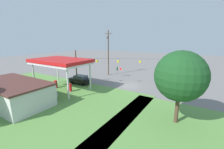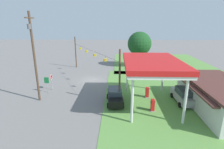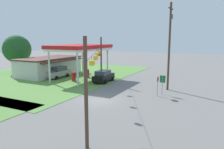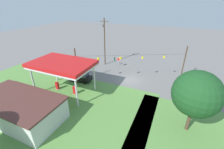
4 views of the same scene
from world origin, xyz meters
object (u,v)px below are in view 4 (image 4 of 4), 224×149
object	(u,v)px
tree_west_verge	(197,94)
car_at_pumps_front	(81,77)
fuel_pump_near	(75,91)
utility_pole_main	(104,40)
fuel_pump_far	(57,86)
stop_sign_roadside	(118,60)
gas_station_canopy	(62,65)
car_at_pumps_rear	(49,101)
gas_station_store	(20,108)
route_sign	(115,60)

from	to	relation	value
tree_west_verge	car_at_pumps_front	bearing A→B (deg)	-15.14
fuel_pump_near	utility_pole_main	distance (m)	15.96
car_at_pumps_front	utility_pole_main	world-z (taller)	utility_pole_main
utility_pole_main	tree_west_verge	distance (m)	25.18
fuel_pump_near	fuel_pump_far	size ratio (longest dim) A/B	1.00
fuel_pump_far	stop_sign_roadside	world-z (taller)	stop_sign_roadside
utility_pole_main	tree_west_verge	size ratio (longest dim) A/B	1.40
gas_station_canopy	fuel_pump_near	size ratio (longest dim) A/B	7.01
fuel_pump_near	car_at_pumps_rear	size ratio (longest dim) A/B	0.31
fuel_pump_near	gas_station_store	bearing A→B (deg)	68.39
gas_station_canopy	fuel_pump_far	xyz separation A→B (m)	(1.99, -0.00, -4.64)
car_at_pumps_rear	route_sign	size ratio (longest dim) A/B	2.05
stop_sign_roadside	tree_west_verge	size ratio (longest dim) A/B	0.30
gas_station_canopy	fuel_pump_near	xyz separation A→B (m)	(-1.99, -0.00, -4.64)
gas_station_store	tree_west_verge	distance (m)	22.92
stop_sign_roadside	route_sign	distance (m)	1.17
fuel_pump_near	stop_sign_roadside	size ratio (longest dim) A/B	0.60
tree_west_verge	car_at_pumps_rear	bearing A→B (deg)	10.36
utility_pole_main	gas_station_store	bearing A→B (deg)	85.40
car_at_pumps_front	route_sign	distance (m)	10.81
fuel_pump_near	route_sign	size ratio (longest dim) A/B	0.63
gas_station_store	fuel_pump_near	size ratio (longest dim) A/B	8.19
route_sign	fuel_pump_near	bearing A→B (deg)	84.38
gas_station_store	car_at_pumps_front	distance (m)	12.65
fuel_pump_far	stop_sign_roadside	bearing A→B (deg)	-114.35
gas_station_canopy	car_at_pumps_rear	world-z (taller)	gas_station_canopy
car_at_pumps_front	stop_sign_roadside	xyz separation A→B (m)	(-4.40, -9.97, 0.83)
gas_station_canopy	utility_pole_main	distance (m)	14.90
car_at_pumps_rear	tree_west_verge	bearing A→B (deg)	8.80
gas_station_canopy	fuel_pump_far	distance (m)	5.05
gas_station_store	fuel_pump_near	distance (m)	8.70
fuel_pump_far	car_at_pumps_front	world-z (taller)	car_at_pumps_front
gas_station_store	car_at_pumps_front	bearing A→B (deg)	-96.25
fuel_pump_far	route_sign	world-z (taller)	route_sign
fuel_pump_far	car_at_pumps_rear	world-z (taller)	car_at_pumps_rear
fuel_pump_near	car_at_pumps_front	xyz separation A→B (m)	(1.81, -4.52, 0.27)
car_at_pumps_front	route_sign	size ratio (longest dim) A/B	1.98
car_at_pumps_front	gas_station_store	bearing A→B (deg)	79.94
fuel_pump_near	utility_pole_main	bearing A→B (deg)	-84.83
gas_station_canopy	tree_west_verge	size ratio (longest dim) A/B	1.28
stop_sign_roadside	utility_pole_main	bearing A→B (deg)	174.87
gas_station_store	car_at_pumps_front	size ratio (longest dim) A/B	2.59
car_at_pumps_rear	stop_sign_roadside	distance (m)	19.45
gas_station_store	route_sign	size ratio (longest dim) A/B	5.13
gas_station_store	gas_station_canopy	bearing A→B (deg)	-98.48
car_at_pumps_rear	route_sign	distance (m)	19.55
stop_sign_roadside	route_sign	bearing A→B (deg)	164.60
gas_station_store	route_sign	world-z (taller)	gas_station_store
utility_pole_main	tree_west_verge	xyz separation A→B (m)	(-19.61, 15.76, -0.93)
route_sign	utility_pole_main	size ratio (longest dim) A/B	0.21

